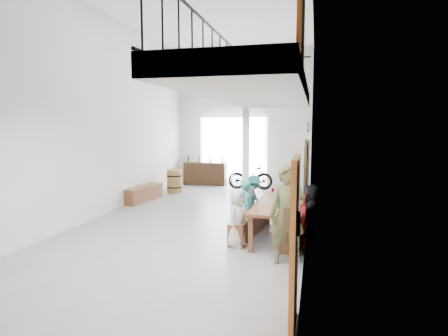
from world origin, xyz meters
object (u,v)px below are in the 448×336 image
(bench_inner, at_px, (249,224))
(host_standing, at_px, (287,215))
(side_bench, at_px, (144,194))
(serving_counter, at_px, (205,174))
(bicycle_near, at_px, (251,177))
(oak_barrel, at_px, (175,181))
(tasting_table, at_px, (280,206))

(bench_inner, bearing_deg, host_standing, -52.70)
(side_bench, distance_m, serving_counter, 3.91)
(host_standing, distance_m, bicycle_near, 8.20)
(host_standing, bearing_deg, oak_barrel, 122.01)
(tasting_table, height_order, bench_inner, tasting_table)
(oak_barrel, distance_m, host_standing, 7.74)
(tasting_table, distance_m, oak_barrel, 6.41)
(bench_inner, height_order, bicycle_near, bicycle_near)
(bench_inner, distance_m, side_bench, 4.94)
(side_bench, distance_m, oak_barrel, 1.80)
(serving_counter, height_order, host_standing, host_standing)
(side_bench, relative_size, host_standing, 1.00)
(tasting_table, relative_size, host_standing, 1.45)
(host_standing, height_order, bicycle_near, host_standing)
(side_bench, bearing_deg, oak_barrel, 77.19)
(tasting_table, bearing_deg, side_bench, 149.28)
(side_bench, bearing_deg, tasting_table, -32.57)
(bench_inner, xyz_separation_m, oak_barrel, (-3.59, 4.65, 0.18))
(tasting_table, xyz_separation_m, bench_inner, (-0.71, 0.09, -0.47))
(tasting_table, xyz_separation_m, serving_counter, (-3.73, 6.79, -0.24))
(bicycle_near, bearing_deg, serving_counter, 73.03)
(bench_inner, xyz_separation_m, side_bench, (-3.99, 2.91, 0.01))
(oak_barrel, bearing_deg, bench_inner, -52.33)
(host_standing, bearing_deg, side_bench, 133.65)
(bench_inner, distance_m, oak_barrel, 5.88)
(side_bench, xyz_separation_m, oak_barrel, (0.40, 1.74, 0.17))
(bench_inner, xyz_separation_m, host_standing, (0.96, -1.58, 0.65))
(host_standing, xyz_separation_m, bicycle_near, (-2.00, 7.94, -0.46))
(serving_counter, height_order, bicycle_near, serving_counter)
(serving_counter, relative_size, bicycle_near, 1.08)
(side_bench, height_order, host_standing, host_standing)
(side_bench, bearing_deg, bench_inner, -36.11)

